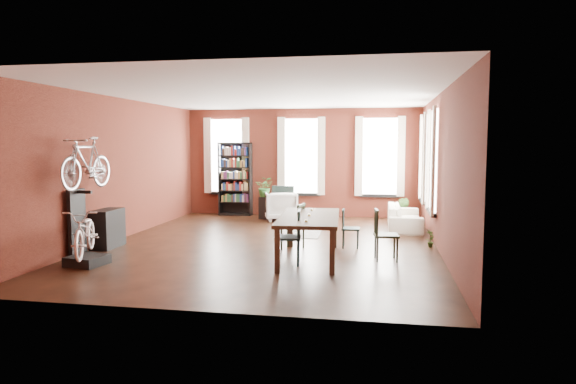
% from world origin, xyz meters
% --- Properties ---
extents(room, '(9.00, 9.04, 3.22)m').
position_xyz_m(room, '(0.25, 0.62, 2.14)').
color(room, black).
rests_on(room, ground).
extents(dining_table, '(1.25, 2.47, 0.82)m').
position_xyz_m(dining_table, '(1.02, -1.24, 0.41)').
color(dining_table, '#473A2B').
rests_on(dining_table, ground).
extents(dining_chair_a, '(0.50, 0.50, 0.98)m').
position_xyz_m(dining_chair_a, '(0.70, -1.71, 0.49)').
color(dining_chair_a, '#1C3C3E').
rests_on(dining_chair_a, ground).
extents(dining_chair_b, '(0.51, 0.51, 0.94)m').
position_xyz_m(dining_chair_b, '(0.56, -0.41, 0.47)').
color(dining_chair_b, '#202E1B').
rests_on(dining_chair_b, ground).
extents(dining_chair_c, '(0.49, 0.49, 0.95)m').
position_xyz_m(dining_chair_c, '(2.44, -1.09, 0.48)').
color(dining_chair_c, black).
rests_on(dining_chair_c, ground).
extents(dining_chair_d, '(0.37, 0.37, 0.80)m').
position_xyz_m(dining_chair_d, '(1.73, -0.01, 0.40)').
color(dining_chair_d, '#183436').
rests_on(dining_chair_d, ground).
extents(bookshelf, '(1.00, 0.32, 2.20)m').
position_xyz_m(bookshelf, '(-2.00, 4.30, 1.10)').
color(bookshelf, black).
rests_on(bookshelf, ground).
extents(white_armchair, '(1.07, 1.04, 0.89)m').
position_xyz_m(white_armchair, '(-0.45, 3.52, 0.45)').
color(white_armchair, silver).
rests_on(white_armchair, ground).
extents(cream_sofa, '(0.61, 2.08, 0.81)m').
position_xyz_m(cream_sofa, '(2.95, 2.60, 0.41)').
color(cream_sofa, beige).
rests_on(cream_sofa, ground).
extents(striped_rug, '(1.09, 1.69, 0.01)m').
position_xyz_m(striped_rug, '(0.40, 1.59, 0.01)').
color(striped_rug, black).
rests_on(striped_rug, ground).
extents(bike_trainer, '(0.68, 0.68, 0.17)m').
position_xyz_m(bike_trainer, '(-2.82, -2.43, 0.09)').
color(bike_trainer, black).
rests_on(bike_trainer, ground).
extents(bike_wall_rack, '(0.16, 0.60, 1.30)m').
position_xyz_m(bike_wall_rack, '(-3.40, -1.80, 0.65)').
color(bike_wall_rack, black).
rests_on(bike_wall_rack, ground).
extents(console_table, '(0.40, 0.80, 0.80)m').
position_xyz_m(console_table, '(-3.28, -0.90, 0.40)').
color(console_table, black).
rests_on(console_table, ground).
extents(plant_stand, '(0.41, 0.41, 0.64)m').
position_xyz_m(plant_stand, '(-0.91, 3.68, 0.32)').
color(plant_stand, black).
rests_on(plant_stand, ground).
extents(plant_by_sofa, '(0.61, 0.77, 0.30)m').
position_xyz_m(plant_by_sofa, '(2.93, 3.78, 0.15)').
color(plant_by_sofa, '#315823').
rests_on(plant_by_sofa, ground).
extents(plant_small, '(0.42, 0.39, 0.14)m').
position_xyz_m(plant_small, '(3.37, 0.29, 0.07)').
color(plant_small, '#366026').
rests_on(plant_small, ground).
extents(bicycle_floor, '(0.83, 0.99, 1.61)m').
position_xyz_m(bicycle_floor, '(-2.85, -2.40, 0.98)').
color(bicycle_floor, white).
rests_on(bicycle_floor, bike_trainer).
extents(bicycle_hung, '(0.47, 1.00, 1.66)m').
position_xyz_m(bicycle_hung, '(-3.15, -1.80, 2.13)').
color(bicycle_hung, '#A5A8AD').
rests_on(bicycle_hung, bike_wall_rack).
extents(plant_on_stand, '(0.53, 0.58, 0.45)m').
position_xyz_m(plant_on_stand, '(-0.93, 3.65, 0.86)').
color(plant_on_stand, '#255B24').
rests_on(plant_on_stand, plant_stand).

